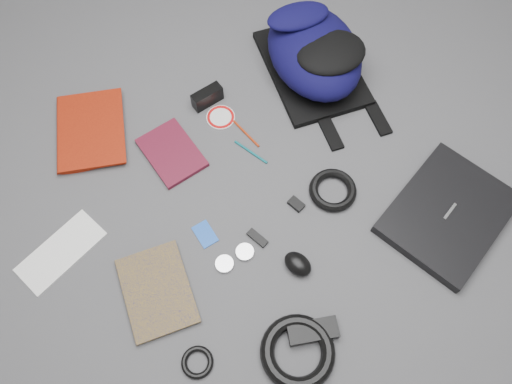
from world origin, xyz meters
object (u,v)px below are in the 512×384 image
laptop (448,214)px  backpack (314,51)px  textbook_red (57,135)px  power_brick (313,331)px  compact_camera (207,97)px  mouse (298,264)px  dvd_case (172,153)px  comic_book (125,302)px

laptop → backpack: bearing=74.9°
textbook_red → power_brick: (0.37, -0.86, 0.00)m
laptop → compact_camera: bearing=100.9°
compact_camera → textbook_red: bearing=160.6°
textbook_red → mouse: mouse is taller
textbook_red → dvd_case: (0.28, -0.22, -0.01)m
comic_book → mouse: size_ratio=2.93×
textbook_red → comic_book: bearing=-72.5°
backpack → mouse: backpack is taller
backpack → laptop: bearing=-74.8°
textbook_red → compact_camera: bearing=6.3°
backpack → mouse: 0.66m
dvd_case → compact_camera: (0.18, 0.11, 0.02)m
dvd_case → compact_camera: size_ratio=2.00×
textbook_red → power_brick: bearing=-47.9°
backpack → laptop: 0.63m
comic_book → power_brick: power_brick is taller
textbook_red → mouse: bearing=-39.6°
textbook_red → power_brick: 0.93m
comic_book → compact_camera: compact_camera is taller
textbook_red → power_brick: power_brick is taller
laptop → textbook_red: laptop is taller
laptop → power_brick: 0.50m
laptop → comic_book: 0.90m
dvd_case → mouse: size_ratio=2.47×
comic_book → textbook_red: bearing=97.1°
textbook_red → power_brick: size_ratio=2.15×
textbook_red → laptop: bearing=-22.8°
laptop → compact_camera: 0.78m
backpack → comic_book: size_ratio=1.82×
textbook_red → mouse: 0.81m
power_brick → laptop: bearing=29.2°
compact_camera → power_brick: compact_camera is taller
dvd_case → backpack: bearing=1.0°
backpack → power_brick: bearing=-111.8°
laptop → comic_book: bearing=146.3°
power_brick → backpack: bearing=77.4°
comic_book → mouse: 0.46m
power_brick → mouse: bearing=90.4°
comic_book → power_brick: 0.48m
dvd_case → compact_camera: bearing=26.9°
comic_book → dvd_case: (0.29, 0.35, -0.00)m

